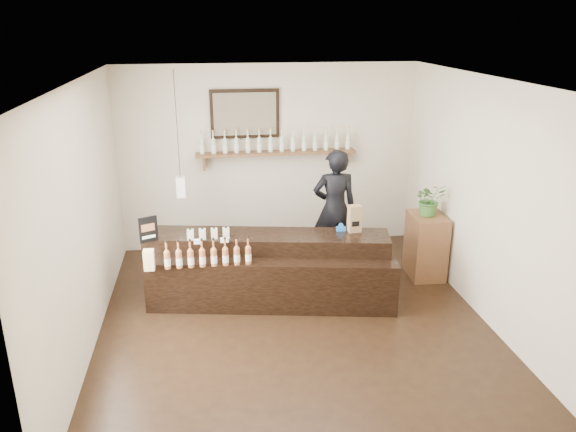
# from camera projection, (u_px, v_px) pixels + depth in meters

# --- Properties ---
(ground) EXTENTS (5.00, 5.00, 0.00)m
(ground) POSITION_uv_depth(u_px,v_px,m) (294.00, 321.00, 6.68)
(ground) COLOR black
(ground) RESTS_ON ground
(room_shell) EXTENTS (5.00, 5.00, 5.00)m
(room_shell) POSITION_uv_depth(u_px,v_px,m) (294.00, 183.00, 6.12)
(room_shell) COLOR beige
(room_shell) RESTS_ON ground
(back_wall_decor) EXTENTS (2.66, 0.96, 1.69)m
(back_wall_decor) POSITION_uv_depth(u_px,v_px,m) (260.00, 137.00, 8.30)
(back_wall_decor) COLOR brown
(back_wall_decor) RESTS_ON ground
(counter) EXTENTS (3.10, 1.35, 1.00)m
(counter) POSITION_uv_depth(u_px,v_px,m) (268.00, 271.00, 7.06)
(counter) COLOR black
(counter) RESTS_ON ground
(promo_sign) EXTENTS (0.22, 0.11, 0.32)m
(promo_sign) POSITION_uv_depth(u_px,v_px,m) (148.00, 229.00, 6.72)
(promo_sign) COLOR black
(promo_sign) RESTS_ON counter
(paper_bag) EXTENTS (0.17, 0.14, 0.34)m
(paper_bag) POSITION_uv_depth(u_px,v_px,m) (355.00, 219.00, 7.05)
(paper_bag) COLOR olive
(paper_bag) RESTS_ON counter
(tape_dispenser) EXTENTS (0.12, 0.06, 0.10)m
(tape_dispenser) POSITION_uv_depth(u_px,v_px,m) (341.00, 228.00, 7.11)
(tape_dispenser) COLOR blue
(tape_dispenser) RESTS_ON counter
(side_cabinet) EXTENTS (0.47, 0.63, 0.89)m
(side_cabinet) POSITION_uv_depth(u_px,v_px,m) (426.00, 246.00, 7.74)
(side_cabinet) COLOR brown
(side_cabinet) RESTS_ON ground
(potted_plant) EXTENTS (0.42, 0.36, 0.45)m
(potted_plant) POSITION_uv_depth(u_px,v_px,m) (430.00, 199.00, 7.51)
(potted_plant) COLOR #3B702C
(potted_plant) RESTS_ON side_cabinet
(shopkeeper) EXTENTS (0.71, 0.47, 1.94)m
(shopkeeper) POSITION_uv_depth(u_px,v_px,m) (335.00, 201.00, 7.92)
(shopkeeper) COLOR black
(shopkeeper) RESTS_ON ground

